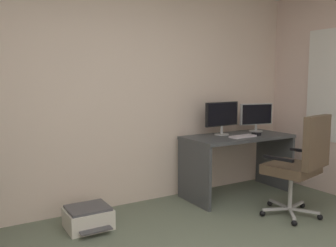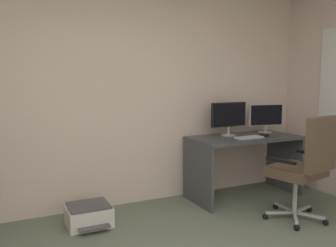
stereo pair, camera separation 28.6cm
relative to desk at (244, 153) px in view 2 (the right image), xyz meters
The scene contains 8 objects.
wall_back 1.80m from the desk, 164.71° to the left, with size 5.23×0.10×2.54m, color beige.
desk is the anchor object (origin of this frame).
monitor_main 0.49m from the desk, 133.06° to the left, with size 0.52×0.18×0.41m.
monitor_secondary 0.63m from the desk, 17.86° to the left, with size 0.48×0.18×0.37m.
keyboard 0.26m from the desk, 106.07° to the right, with size 0.34×0.13×0.02m, color silver.
computer_mouse 0.32m from the desk, 28.27° to the right, with size 0.06×0.10×0.03m, color black.
office_chair 0.91m from the desk, 87.26° to the right, with size 0.65×0.66×1.08m.
printer 1.97m from the desk, behind, with size 0.42×0.45×0.21m.
Camera 2 is at (-1.09, -1.37, 1.41)m, focal length 37.64 mm.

